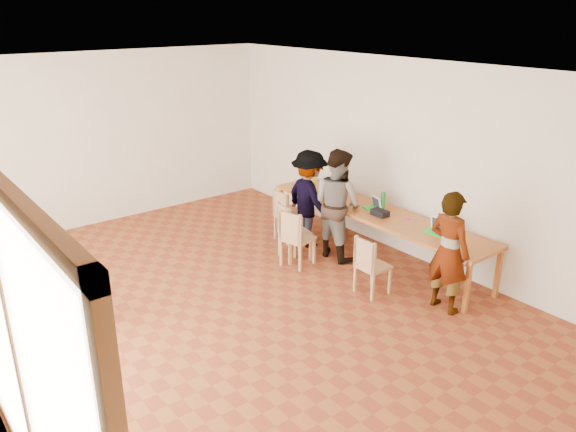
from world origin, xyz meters
The scene contains 23 objects.
ground centered at (0.00, 0.00, 0.00)m, with size 8.00×8.00×0.00m, color brown.
wall_back centered at (0.00, 4.00, 1.50)m, with size 6.00×0.10×3.00m, color white.
wall_front centered at (0.00, -4.00, 1.50)m, with size 6.00×0.10×3.00m, color white.
wall_right centered at (3.00, 0.00, 1.50)m, with size 0.10×8.00×3.00m, color white.
ceiling centered at (0.00, 0.00, 3.02)m, with size 6.00×8.00×0.04m, color white.
communal_table centered at (2.50, -0.10, 0.70)m, with size 0.80×4.00×0.75m.
chair_near centered at (1.53, -0.93, 0.51)m, with size 0.39×0.39×0.44m.
chair_mid centered at (1.29, 0.37, 0.54)m, with size 0.50×0.50×0.47m.
chair_far centered at (1.40, 0.62, 0.55)m, with size 0.49×0.49×0.48m.
chair_empty centered at (1.81, 1.26, 0.53)m, with size 0.41×0.41×0.46m.
chair_spare centered at (-1.75, 0.61, 0.51)m, with size 0.40×0.40×0.45m.
person_near centered at (2.03, -1.80, 0.80)m, with size 0.58×0.38×1.60m, color gray.
person_mid centered at (2.06, 0.28, 0.86)m, with size 0.83×0.65×1.72m, color gray.
person_far centered at (2.00, 0.88, 0.79)m, with size 1.02×0.59×1.59m, color gray.
laptop_near centered at (2.55, -1.22, 0.81)m, with size 0.28×0.30×0.23m.
laptop_mid centered at (2.56, 0.00, 0.81)m, with size 0.25×0.27×0.20m.
laptop_far centered at (2.54, 1.08, 0.80)m, with size 0.21×0.23×0.18m.
yellow_mug centered at (2.63, 1.54, 0.80)m, with size 0.14×0.14×0.11m, color yellow.
green_bottle centered at (2.65, -0.11, 0.89)m, with size 0.07×0.07×0.28m, color #217B2B.
clear_glass centered at (2.22, -1.70, 0.80)m, with size 0.07×0.07×0.09m, color silver.
condiment_cup centered at (2.71, 0.04, 0.78)m, with size 0.08×0.08×0.06m, color white.
pink_phone centered at (2.63, -0.61, 0.76)m, with size 0.05×0.10×0.01m, color #CE2F7A.
black_pouch centered at (2.41, -0.27, 0.80)m, with size 0.16×0.26×0.09m, color black.
Camera 1 is at (-3.51, -5.62, 3.68)m, focal length 35.00 mm.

